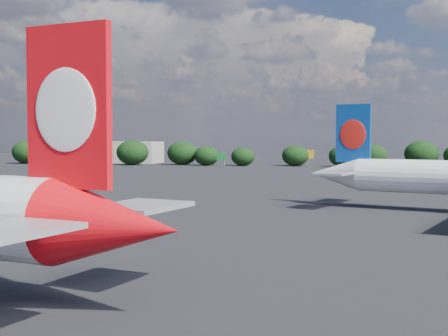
# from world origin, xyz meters

# --- Properties ---
(ground) EXTENTS (500.00, 500.00, 0.00)m
(ground) POSITION_xyz_m (0.00, 60.00, 0.00)
(ground) COLOR black
(ground) RESTS_ON ground
(terminal_building) EXTENTS (42.00, 16.00, 8.00)m
(terminal_building) POSITION_xyz_m (-65.00, 192.00, 4.00)
(terminal_building) COLOR #A09789
(terminal_building) RESTS_ON ground
(highway_sign) EXTENTS (6.00, 0.30, 4.50)m
(highway_sign) POSITION_xyz_m (-18.00, 176.00, 3.13)
(highway_sign) COLOR #146827
(highway_sign) RESTS_ON ground
(billboard_yellow) EXTENTS (5.00, 0.30, 5.50)m
(billboard_yellow) POSITION_xyz_m (12.00, 182.00, 3.87)
(billboard_yellow) COLOR orange
(billboard_yellow) RESTS_ON ground
(horizon_treeline) EXTENTS (207.07, 15.75, 8.79)m
(horizon_treeline) POSITION_xyz_m (2.05, 179.39, 3.82)
(horizon_treeline) COLOR black
(horizon_treeline) RESTS_ON ground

